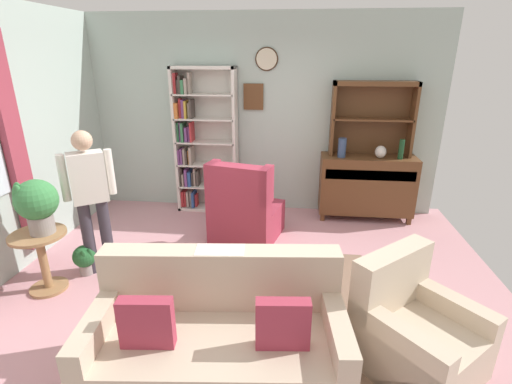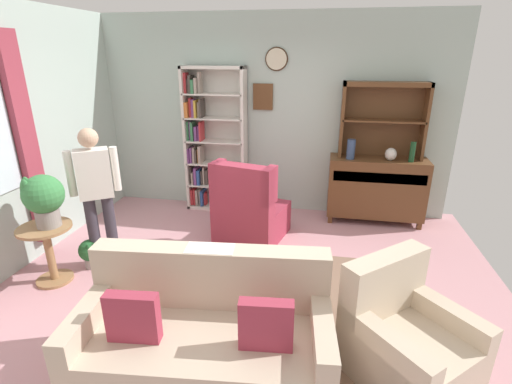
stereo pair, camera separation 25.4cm
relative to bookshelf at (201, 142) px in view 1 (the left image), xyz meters
name	(u,v)px [view 1 (the left image)]	position (x,y,z in m)	size (l,w,h in m)	color
ground_plane	(244,284)	(0.90, -1.94, -1.05)	(5.40, 4.60, 0.02)	#C68C93
wall_back	(264,116)	(0.90, 0.19, 0.37)	(5.00, 0.09, 2.80)	#ADC1B7
area_rug	(261,301)	(1.10, -2.24, -1.03)	(2.22, 2.04, 0.01)	#846651
bookshelf	(201,142)	(0.00, 0.00, 0.00)	(0.90, 0.30, 2.10)	silver
sideboard	(366,184)	(2.40, -0.08, -0.53)	(1.30, 0.45, 0.92)	brown
sideboard_hutch	(373,108)	(2.40, 0.02, 0.52)	(1.10, 0.26, 1.00)	brown
vase_tall	(342,148)	(2.01, -0.16, 0.01)	(0.11, 0.11, 0.26)	#33476B
vase_round	(381,152)	(2.53, -0.15, -0.03)	(0.15, 0.15, 0.17)	beige
bottle_wine	(401,149)	(2.79, -0.17, 0.02)	(0.07, 0.07, 0.27)	#194223
couch_floral	(219,339)	(0.88, -3.13, -0.72)	(1.87, 1.02, 0.90)	beige
armchair_floral	(414,334)	(2.33, -2.89, -0.75)	(1.08, 1.08, 0.88)	beige
wingback_chair	(245,212)	(0.77, -0.97, -0.65)	(0.95, 0.96, 1.05)	#A33347
plant_stand	(42,255)	(-1.07, -2.26, -0.65)	(0.52, 0.52, 0.63)	#997047
potted_plant_large	(36,203)	(-1.03, -2.24, -0.09)	(0.39, 0.39, 0.54)	gray
potted_plant_small	(85,258)	(-0.83, -1.95, -0.84)	(0.24, 0.24, 0.33)	gray
person_reading	(90,193)	(-0.71, -1.85, -0.13)	(0.48, 0.36, 1.56)	#38333D
coffee_table	(245,279)	(0.98, -2.40, -0.68)	(0.80, 0.50, 0.42)	brown
book_stack	(255,270)	(1.07, -2.43, -0.57)	(0.21, 0.14, 0.09)	#B22D33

